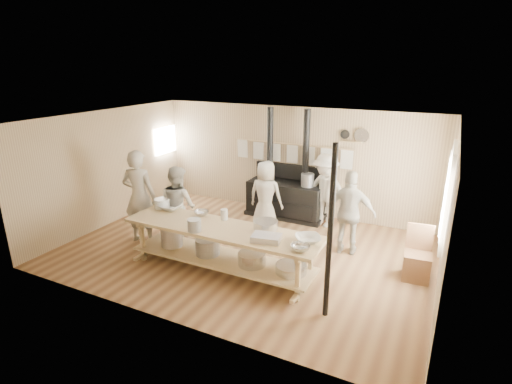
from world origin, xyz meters
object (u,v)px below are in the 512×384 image
at_px(cook_right, 350,213).
at_px(cook_far_left, 140,197).
at_px(prep_table, 221,244).
at_px(stove, 286,195).
at_px(cook_center, 266,196).
at_px(cook_by_window, 325,190).
at_px(roasting_pan, 266,238).
at_px(chair, 417,263).
at_px(cook_left, 178,205).

bearing_deg(cook_right, cook_far_left, 12.57).
xyz_separation_m(prep_table, cook_far_left, (-2.15, 0.37, 0.45)).
xyz_separation_m(stove, cook_center, (-0.10, -0.94, 0.26)).
bearing_deg(cook_by_window, cook_center, -131.58).
relative_size(prep_table, cook_center, 2.30).
bearing_deg(roasting_pan, cook_center, 115.13).
bearing_deg(chair, prep_table, -162.72).
bearing_deg(cook_center, chair, 163.76).
xyz_separation_m(cook_left, cook_center, (1.30, 1.42, -0.03)).
bearing_deg(cook_right, chair, 155.60).
bearing_deg(stove, cook_far_left, -129.09).
xyz_separation_m(prep_table, cook_right, (1.85, 1.71, 0.31)).
height_order(cook_center, roasting_pan, cook_center).
bearing_deg(cook_left, roasting_pan, 176.90).
bearing_deg(prep_table, cook_center, 92.68).
height_order(cook_far_left, chair, cook_far_left).
height_order(prep_table, cook_center, cook_center).
bearing_deg(cook_center, cook_left, 44.96).
bearing_deg(prep_table, cook_right, 42.78).
relative_size(cook_far_left, cook_right, 1.17).
bearing_deg(cook_left, cook_by_window, -121.83).
bearing_deg(cook_far_left, roasting_pan, 156.45).
bearing_deg(prep_table, cook_far_left, 170.12).
bearing_deg(cook_far_left, cook_right, -175.46).
bearing_deg(cook_center, stove, -98.38).
xyz_separation_m(prep_table, cook_center, (-0.10, 2.08, 0.26)).
height_order(chair, roasting_pan, roasting_pan).
bearing_deg(roasting_pan, cook_far_left, 170.40).
xyz_separation_m(cook_far_left, cook_by_window, (3.15, 2.48, -0.13)).
bearing_deg(stove, chair, -28.97).
bearing_deg(prep_table, roasting_pan, -8.97).
height_order(cook_far_left, cook_by_window, cook_far_left).
distance_m(cook_right, roasting_pan, 2.07).
relative_size(cook_far_left, cook_by_window, 1.16).
xyz_separation_m(chair, roasting_pan, (-2.21, -1.42, 0.62)).
distance_m(stove, roasting_pan, 3.33).
bearing_deg(cook_right, cook_by_window, -59.64).
height_order(cook_left, chair, cook_left).
height_order(stove, chair, stove).
bearing_deg(cook_left, chair, -156.45).
bearing_deg(roasting_pan, stove, 106.60).
bearing_deg(chair, cook_far_left, -175.04).
height_order(stove, cook_center, stove).
distance_m(stove, cook_center, 0.98).
height_order(cook_by_window, roasting_pan, cook_by_window).
distance_m(prep_table, cook_far_left, 2.22).
height_order(cook_left, cook_right, cook_right).
relative_size(cook_center, cook_by_window, 0.93).
bearing_deg(chair, roasting_pan, -151.93).
xyz_separation_m(cook_right, chair, (1.31, -0.44, -0.56)).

